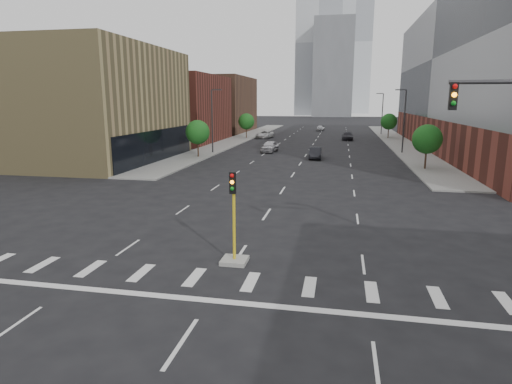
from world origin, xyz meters
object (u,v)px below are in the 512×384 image
(median_traffic_signal, at_px, (234,243))
(car_mid_right, at_px, (315,153))
(car_near_left, at_px, (270,146))
(car_distant, at_px, (320,128))
(car_far_left, at_px, (265,134))
(car_deep_right, at_px, (347,136))

(median_traffic_signal, height_order, car_mid_right, median_traffic_signal)
(car_near_left, distance_m, car_mid_right, 9.41)
(median_traffic_signal, bearing_deg, car_mid_right, 87.74)
(car_mid_right, height_order, car_distant, car_mid_right)
(car_near_left, height_order, car_far_left, car_near_left)
(car_far_left, xyz_separation_m, car_deep_right, (16.47, -1.11, -0.01))
(car_deep_right, bearing_deg, car_near_left, -117.60)
(median_traffic_signal, xyz_separation_m, car_mid_right, (1.50, 38.00, -0.23))
(median_traffic_signal, relative_size, car_distant, 1.05)
(car_distant, bearing_deg, car_mid_right, -85.16)
(car_distant, bearing_deg, median_traffic_signal, -86.98)
(car_far_left, height_order, car_distant, car_far_left)
(median_traffic_signal, xyz_separation_m, car_near_left, (-5.61, 44.17, -0.15))
(car_far_left, bearing_deg, car_deep_right, 5.19)
(median_traffic_signal, xyz_separation_m, car_distant, (-0.46, 91.28, -0.26))
(car_distant, bearing_deg, car_far_left, -110.15)
(car_near_left, height_order, car_distant, car_near_left)
(car_near_left, bearing_deg, median_traffic_signal, -78.53)
(car_deep_right, bearing_deg, car_distant, 104.43)
(car_mid_right, height_order, car_deep_right, car_deep_right)
(car_far_left, relative_size, car_deep_right, 1.06)
(car_deep_right, bearing_deg, car_mid_right, -99.01)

